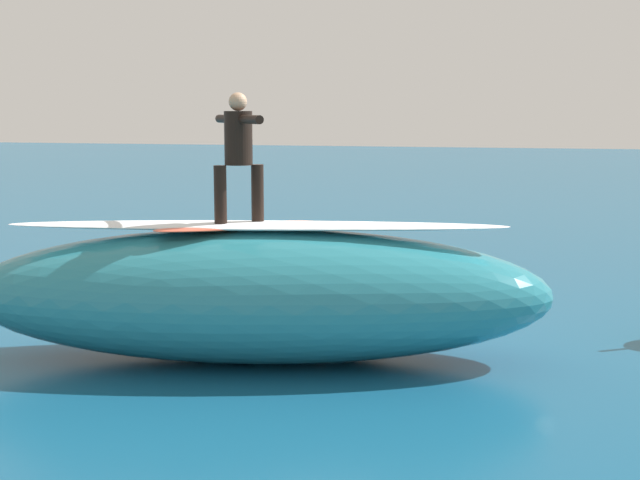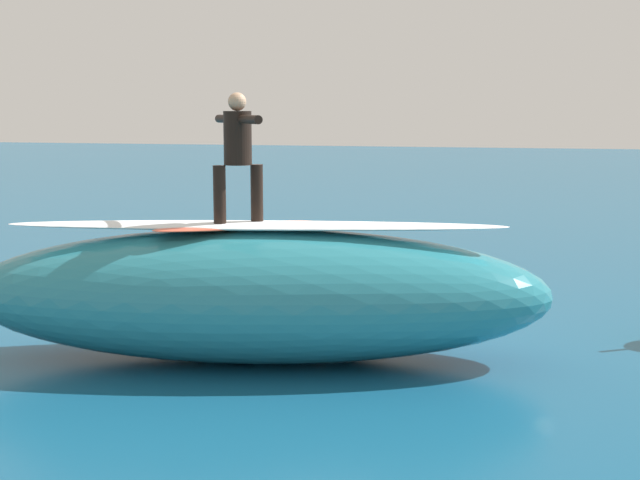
{
  "view_description": "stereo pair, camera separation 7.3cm",
  "coord_description": "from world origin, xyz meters",
  "px_view_note": "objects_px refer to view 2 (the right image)",
  "views": [
    {
      "loc": [
        -3.54,
        11.74,
        2.95
      ],
      "look_at": [
        -0.48,
        0.49,
        1.24
      ],
      "focal_mm": 49.51,
      "sensor_mm": 36.0,
      "label": 1
    },
    {
      "loc": [
        -3.61,
        11.72,
        2.95
      ],
      "look_at": [
        -0.48,
        0.49,
        1.24
      ],
      "focal_mm": 49.51,
      "sensor_mm": 36.0,
      "label": 2
    }
  ],
  "objects_px": {
    "surfboard_riding": "(239,226)",
    "surfboard_paddling": "(383,304)",
    "surfer_paddling": "(378,292)",
    "surfer_riding": "(238,148)"
  },
  "relations": [
    {
      "from": "surfboard_paddling",
      "to": "surfer_riding",
      "type": "bearing_deg",
      "value": -66.63
    },
    {
      "from": "surfboard_riding",
      "to": "surfboard_paddling",
      "type": "height_order",
      "value": "surfboard_riding"
    },
    {
      "from": "surfer_riding",
      "to": "surfer_paddling",
      "type": "distance_m",
      "value": 4.2
    },
    {
      "from": "surfboard_paddling",
      "to": "surfer_paddling",
      "type": "relative_size",
      "value": 1.65
    },
    {
      "from": "surfboard_riding",
      "to": "surfer_riding",
      "type": "relative_size",
      "value": 1.36
    },
    {
      "from": "surfboard_paddling",
      "to": "surfer_paddling",
      "type": "xyz_separation_m",
      "value": [
        0.09,
        -0.08,
        0.16
      ]
    },
    {
      "from": "surfer_riding",
      "to": "surfboard_paddling",
      "type": "distance_m",
      "value": 4.25
    },
    {
      "from": "surfer_riding",
      "to": "surfer_paddling",
      "type": "relative_size",
      "value": 1.14
    },
    {
      "from": "surfboard_riding",
      "to": "surfboard_paddling",
      "type": "relative_size",
      "value": 0.94
    },
    {
      "from": "surfer_riding",
      "to": "surfboard_paddling",
      "type": "relative_size",
      "value": 0.69
    }
  ]
}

